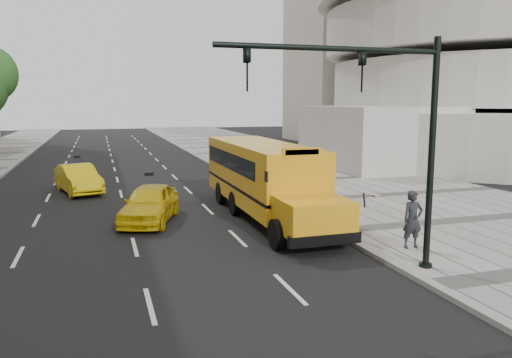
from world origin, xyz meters
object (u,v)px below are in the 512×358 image
object	(u,v)px
taxi_far	(78,179)
pedestrian	(413,219)
traffic_signal	(387,126)
taxi_near	(150,203)
school_bus	(263,173)

from	to	relation	value
taxi_far	pedestrian	xyz separation A→B (m)	(10.39, -14.26, 0.33)
traffic_signal	taxi_near	bearing A→B (deg)	122.85
traffic_signal	pedestrian	bearing A→B (deg)	38.63
pedestrian	traffic_signal	bearing A→B (deg)	-138.28
taxi_near	pedestrian	distance (m)	9.97
school_bus	traffic_signal	bearing A→B (deg)	-85.16
school_bus	traffic_signal	size ratio (longest dim) A/B	1.81
taxi_far	taxi_near	bearing A→B (deg)	-84.61
taxi_far	pedestrian	world-z (taller)	pedestrian
taxi_near	taxi_far	world-z (taller)	taxi_near
pedestrian	taxi_far	bearing A→B (deg)	129.16
school_bus	taxi_near	world-z (taller)	school_bus
school_bus	taxi_near	size ratio (longest dim) A/B	2.64
taxi_near	taxi_far	bearing A→B (deg)	130.06
school_bus	traffic_signal	world-z (taller)	traffic_signal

